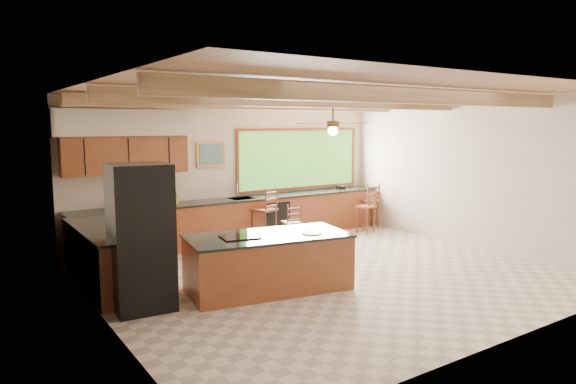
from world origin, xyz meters
TOP-DOWN VIEW (x-y plane):
  - ground at (0.00, 0.00)m, footprint 7.20×7.20m
  - room_shell at (-0.17, 0.65)m, footprint 7.27×6.54m
  - counter_run at (-0.82, 2.52)m, footprint 7.12×3.10m
  - island at (-1.22, -0.13)m, footprint 2.56×1.53m
  - refrigerator at (-3.05, 0.13)m, footprint 0.82×0.80m
  - bar_stool_a at (0.27, 2.39)m, footprint 0.53×0.53m
  - bar_stool_b at (0.38, 1.55)m, footprint 0.42×0.42m
  - bar_stool_c at (2.75, 2.02)m, footprint 0.43×0.43m
  - bar_stool_d at (3.22, 2.39)m, footprint 0.48×0.48m

SIDE VIEW (x-z plane):
  - ground at x=0.00m, z-range 0.00..0.00m
  - island at x=-1.22m, z-range -0.01..0.85m
  - counter_run at x=-0.82m, z-range -0.15..1.07m
  - bar_stool_b at x=0.38m, z-range 0.09..1.04m
  - bar_stool_c at x=2.75m, z-range 0.09..1.10m
  - bar_stool_d at x=3.22m, z-range 0.10..1.19m
  - bar_stool_a at x=0.27m, z-range 0.11..1.30m
  - refrigerator at x=-3.05m, z-range 0.00..1.96m
  - room_shell at x=-0.17m, z-range 0.70..3.72m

